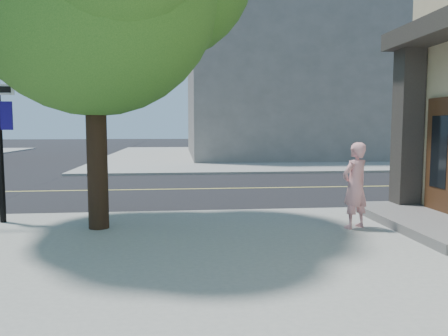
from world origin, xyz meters
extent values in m
plane|color=black|center=(0.00, 0.00, 0.00)|extent=(140.00, 140.00, 0.00)
cube|color=black|center=(0.00, 4.50, 0.01)|extent=(140.00, 9.00, 0.01)
cube|color=gray|center=(13.50, 21.50, 0.06)|extent=(29.00, 25.00, 0.12)
cube|color=slate|center=(9.20, -2.20, 0.21)|extent=(1.60, 4.00, 0.18)
cube|color=#35302B|center=(9.70, -0.50, 2.22)|extent=(0.55, 0.55, 4.20)
cube|color=#422614|center=(9.96, -1.50, 1.52)|extent=(0.10, 1.00, 2.60)
cube|color=slate|center=(14.00, 22.00, 7.12)|extent=(18.00, 16.00, 14.00)
imported|color=pink|center=(7.70, -2.20, 0.99)|extent=(0.75, 0.66, 1.74)
cylinder|color=black|center=(2.53, -1.67, 2.15)|extent=(0.41, 0.41, 4.07)
cube|color=navy|center=(0.42, -0.93, 2.41)|extent=(0.49, 0.04, 0.60)
camera|label=1|loc=(4.18, -10.56, 2.17)|focal=34.77mm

